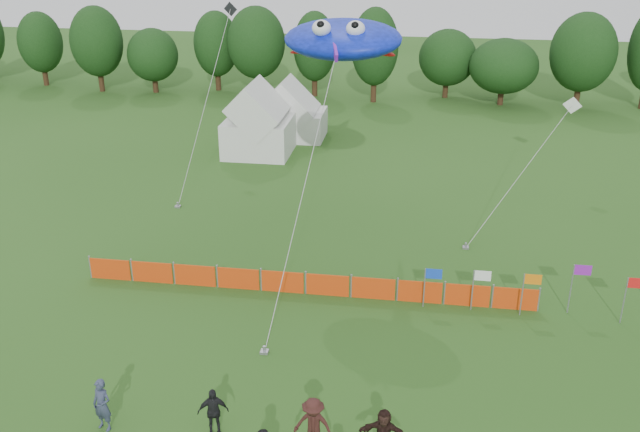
# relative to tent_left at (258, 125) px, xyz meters

# --- Properties ---
(treeline) EXTENTS (104.57, 8.78, 8.36)m
(treeline) POSITION_rel_tent_left_xyz_m (9.25, 16.63, 2.17)
(treeline) COLOR #382314
(treeline) RESTS_ON ground
(tent_left) EXTENTS (4.52, 4.52, 3.98)m
(tent_left) POSITION_rel_tent_left_xyz_m (0.00, 0.00, 0.00)
(tent_left) COLOR silver
(tent_left) RESTS_ON ground
(tent_right) EXTENTS (4.69, 3.75, 3.31)m
(tent_right) POSITION_rel_tent_left_xyz_m (1.65, 4.06, -0.34)
(tent_right) COLOR silver
(tent_right) RESTS_ON ground
(barrier_fence) EXTENTS (19.90, 0.06, 1.00)m
(barrier_fence) POSITION_rel_tent_left_xyz_m (6.46, -18.99, -1.51)
(barrier_fence) COLOR red
(barrier_fence) RESTS_ON ground
(flag_row) EXTENTS (10.73, 0.67, 2.25)m
(flag_row) POSITION_rel_tent_left_xyz_m (16.85, -19.32, -0.67)
(flag_row) COLOR gray
(flag_row) RESTS_ON ground
(spectator_a) EXTENTS (0.78, 0.62, 1.85)m
(spectator_a) POSITION_rel_tent_left_xyz_m (1.53, -28.72, -1.08)
(spectator_a) COLOR #303750
(spectator_a) RESTS_ON ground
(spectator_c) EXTENTS (1.31, 0.84, 1.92)m
(spectator_c) POSITION_rel_tent_left_xyz_m (8.40, -28.73, -1.05)
(spectator_c) COLOR #331814
(spectator_c) RESTS_ON ground
(spectator_d) EXTENTS (1.07, 0.70, 1.69)m
(spectator_d) POSITION_rel_tent_left_xyz_m (5.11, -28.42, -1.17)
(spectator_d) COLOR black
(spectator_d) RESTS_ON ground
(spectator_f) EXTENTS (1.54, 0.61, 1.62)m
(spectator_f) POSITION_rel_tent_left_xyz_m (10.56, -28.53, -1.20)
(spectator_f) COLOR black
(spectator_f) RESTS_ON ground
(stingray_kite) EXTENTS (7.17, 16.84, 11.41)m
(stingray_kite) POSITION_rel_tent_left_xyz_m (7.49, -14.27, 8.34)
(stingray_kite) COLOR #1129F1
(stingray_kite) RESTS_ON ground
(small_kite_white) EXTENTS (6.85, 10.38, 5.53)m
(small_kite_white) POSITION_rel_tent_left_xyz_m (17.78, -6.52, 1.35)
(small_kite_white) COLOR white
(small_kite_white) RESTS_ON ground
(small_kite_dark) EXTENTS (1.39, 10.62, 10.16)m
(small_kite_dark) POSITION_rel_tent_left_xyz_m (-1.89, -3.87, 4.01)
(small_kite_dark) COLOR black
(small_kite_dark) RESTS_ON ground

